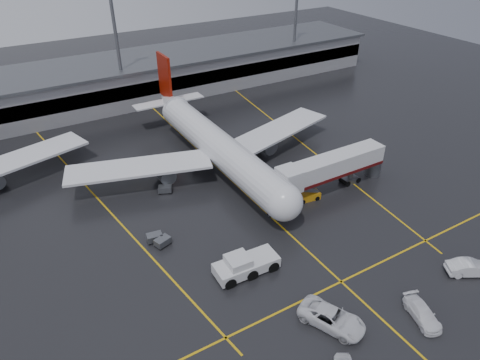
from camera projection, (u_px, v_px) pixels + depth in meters
ground at (245, 193)px, 67.28m from camera, size 220.00×220.00×0.00m
apron_line_centre at (245, 193)px, 67.27m from camera, size 0.25×90.00×0.02m
apron_line_stop at (341, 282)px, 51.20m from camera, size 60.00×0.25×0.02m
apron_line_left at (97, 198)px, 65.94m from camera, size 9.99×69.35×0.02m
apron_line_right at (299, 141)px, 82.35m from camera, size 7.57×69.64×0.02m
terminal at (137, 77)px, 99.99m from camera, size 122.00×19.00×8.60m
light_mast_mid at (117, 41)px, 88.13m from camera, size 3.00×1.20×25.45m
light_mast_right at (296, 17)px, 107.56m from camera, size 3.00×1.20×25.45m
main_airliner at (214, 144)px, 72.13m from camera, size 48.80×45.60×14.10m
jet_bridge at (332, 168)px, 65.94m from camera, size 19.90×3.40×6.05m
pushback_tractor at (245, 265)px, 52.00m from camera, size 7.95×3.66×2.79m
belt_loader at (308, 196)px, 65.41m from camera, size 3.84×2.18×2.31m
service_van_a at (332, 318)px, 45.45m from camera, size 5.86×7.77×1.96m
service_van_b at (422, 313)px, 46.25m from camera, size 3.58×5.63×1.52m
service_van_c at (470, 268)px, 51.89m from camera, size 5.83×4.45×1.84m
baggage_cart_a at (163, 241)px, 56.45m from camera, size 2.31×1.87×1.12m
baggage_cart_b at (155, 237)px, 57.16m from camera, size 2.17×1.59×1.12m
baggage_cart_c at (165, 189)px, 66.99m from camera, size 2.36×2.02×1.12m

